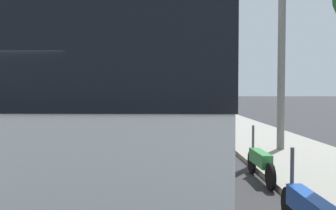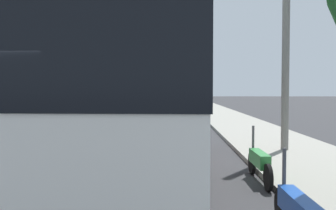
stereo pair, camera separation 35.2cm
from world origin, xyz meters
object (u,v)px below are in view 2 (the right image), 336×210
object	(u,v)px
car_ahead_same_lane	(170,108)
utility_pole	(286,27)
coach_bus	(147,96)
car_oncoming	(139,100)
motorcycle_by_tree	(259,162)
car_side_street	(118,109)

from	to	relation	value
car_ahead_same_lane	utility_pole	size ratio (longest dim) A/B	0.52
car_ahead_same_lane	coach_bus	bearing A→B (deg)	-178.89
car_ahead_same_lane	car_oncoming	bearing A→B (deg)	13.39
coach_bus	motorcycle_by_tree	distance (m)	3.06
coach_bus	utility_pole	world-z (taller)	utility_pole
car_ahead_same_lane	car_side_street	size ratio (longest dim) A/B	1.04
utility_pole	car_ahead_same_lane	bearing A→B (deg)	13.82
car_ahead_same_lane	utility_pole	bearing A→B (deg)	-164.01
coach_bus	car_side_street	world-z (taller)	coach_bus
motorcycle_by_tree	car_side_street	bearing A→B (deg)	17.35
car_oncoming	utility_pole	world-z (taller)	utility_pole
car_side_street	car_oncoming	distance (m)	23.00
car_ahead_same_lane	utility_pole	world-z (taller)	utility_pole
coach_bus	car_oncoming	xyz separation A→B (m)	(41.34, 3.97, -1.23)
car_side_street	car_oncoming	xyz separation A→B (m)	(23.00, 0.55, 0.04)
coach_bus	car_oncoming	world-z (taller)	coach_bus
car_ahead_same_lane	car_side_street	bearing A→B (deg)	108.97
car_ahead_same_lane	car_oncoming	xyz separation A→B (m)	(21.86, 4.33, 0.04)
motorcycle_by_tree	car_side_street	size ratio (longest dim) A/B	0.52
coach_bus	car_ahead_same_lane	xyz separation A→B (m)	(19.48, -0.36, -1.27)
coach_bus	car_side_street	distance (m)	18.70
car_side_street	motorcycle_by_tree	bearing A→B (deg)	16.19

